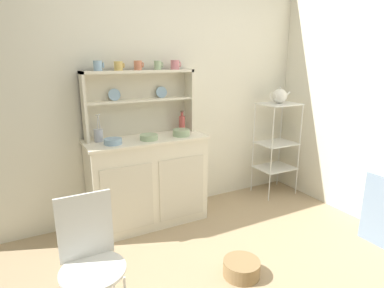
{
  "coord_description": "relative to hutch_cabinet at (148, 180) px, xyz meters",
  "views": [
    {
      "loc": [
        -1.27,
        -1.38,
        1.58
      ],
      "look_at": [
        0.06,
        1.12,
        0.81
      ],
      "focal_mm": 30.07,
      "sensor_mm": 36.0,
      "label": 1
    }
  ],
  "objects": [
    {
      "name": "cup_terracotta_2",
      "position": [
        -0.01,
        0.12,
        1.07
      ],
      "size": [
        0.09,
        0.07,
        0.08
      ],
      "color": "#C67556",
      "rests_on": "hutch_shelf_unit"
    },
    {
      "name": "wall_back",
      "position": [
        0.29,
        0.26,
        0.81
      ],
      "size": [
        3.84,
        0.05,
        2.5
      ],
      "primitive_type": "cube",
      "color": "silver",
      "rests_on": "ground"
    },
    {
      "name": "cup_sage_3",
      "position": [
        0.19,
        0.12,
        1.07
      ],
      "size": [
        0.08,
        0.07,
        0.08
      ],
      "color": "#9EB78E",
      "rests_on": "hutch_shelf_unit"
    },
    {
      "name": "wire_chair",
      "position": [
        -0.75,
        -1.1,
        0.08
      ],
      "size": [
        0.36,
        0.36,
        0.85
      ],
      "rotation": [
        0.0,
        0.0,
        -0.58
      ],
      "color": "white",
      "rests_on": "ground"
    },
    {
      "name": "cup_rose_4",
      "position": [
        0.36,
        0.12,
        1.07
      ],
      "size": [
        0.1,
        0.08,
        0.09
      ],
      "color": "#D17A84",
      "rests_on": "hutch_shelf_unit"
    },
    {
      "name": "jam_bottle",
      "position": [
        0.41,
        0.09,
        0.5
      ],
      "size": [
        0.06,
        0.06,
        0.21
      ],
      "color": "#B74C47",
      "rests_on": "hutch_cabinet"
    },
    {
      "name": "cup_sky_0",
      "position": [
        -0.36,
        0.12,
        1.07
      ],
      "size": [
        0.09,
        0.07,
        0.09
      ],
      "color": "#8EB2D1",
      "rests_on": "hutch_shelf_unit"
    },
    {
      "name": "bowl_floral_medium",
      "position": [
        0.0,
        -0.07,
        0.44
      ],
      "size": [
        0.16,
        0.16,
        0.05
      ],
      "primitive_type": "cylinder",
      "color": "#9EB78E",
      "rests_on": "hutch_cabinet"
    },
    {
      "name": "cup_gold_1",
      "position": [
        -0.19,
        0.12,
        1.07
      ],
      "size": [
        0.09,
        0.08,
        0.08
      ],
      "color": "#DBB760",
      "rests_on": "hutch_shelf_unit"
    },
    {
      "name": "porcelain_teapot",
      "position": [
        1.58,
        -0.02,
        0.72
      ],
      "size": [
        0.25,
        0.16,
        0.19
      ],
      "color": "white",
      "rests_on": "bakers_rack"
    },
    {
      "name": "hutch_cabinet",
      "position": [
        0.0,
        0.0,
        0.0
      ],
      "size": [
        1.12,
        0.45,
        0.86
      ],
      "color": "silver",
      "rests_on": "ground"
    },
    {
      "name": "hutch_shelf_unit",
      "position": [
        0.0,
        0.16,
        0.78
      ],
      "size": [
        1.05,
        0.18,
        0.61
      ],
      "color": "beige",
      "rests_on": "hutch_cabinet"
    },
    {
      "name": "floor_basket",
      "position": [
        0.32,
        -1.09,
        -0.38
      ],
      "size": [
        0.28,
        0.28,
        0.12
      ],
      "primitive_type": "cylinder",
      "color": "#93754C",
      "rests_on": "ground"
    },
    {
      "name": "bakers_rack",
      "position": [
        1.59,
        -0.02,
        0.23
      ],
      "size": [
        0.44,
        0.34,
        1.08
      ],
      "color": "silver",
      "rests_on": "ground"
    },
    {
      "name": "bowl_mixing_large",
      "position": [
        -0.33,
        -0.07,
        0.44
      ],
      "size": [
        0.15,
        0.15,
        0.05
      ],
      "primitive_type": "cylinder",
      "color": "#8EB2D1",
      "rests_on": "hutch_cabinet"
    },
    {
      "name": "bowl_cream_small",
      "position": [
        0.33,
        -0.07,
        0.45
      ],
      "size": [
        0.16,
        0.16,
        0.06
      ],
      "primitive_type": "cylinder",
      "color": "#9EB78E",
      "rests_on": "hutch_cabinet"
    },
    {
      "name": "utensil_jar",
      "position": [
        -0.41,
        0.08,
        0.48
      ],
      "size": [
        0.08,
        0.08,
        0.25
      ],
      "color": "#B2B7C6",
      "rests_on": "hutch_cabinet"
    }
  ]
}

